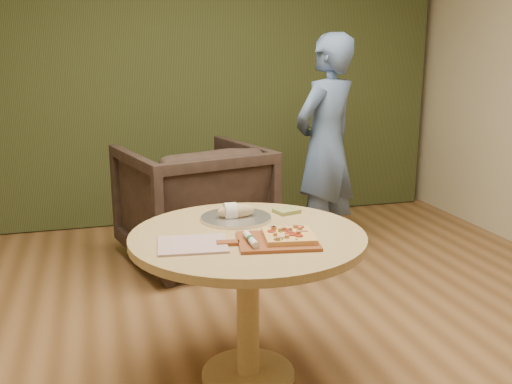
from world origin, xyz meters
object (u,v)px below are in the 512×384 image
at_px(armchair, 193,197).
at_px(cutlery_roll, 251,239).
at_px(flatbread_pizza, 289,235).
at_px(person_standing, 326,146).
at_px(pedestal_table, 248,262).
at_px(serving_tray, 236,218).
at_px(bread_roll, 234,211).
at_px(pizza_paddle, 275,241).

bearing_deg(armchair, cutlery_roll, 73.71).
xyz_separation_m(flatbread_pizza, person_standing, (0.92, 1.78, 0.08)).
height_order(pedestal_table, person_standing, person_standing).
distance_m(serving_tray, person_standing, 1.75).
bearing_deg(cutlery_roll, flatbread_pizza, 4.47).
bearing_deg(serving_tray, person_standing, 52.31).
distance_m(cutlery_roll, bread_roll, 0.41).
distance_m(bread_roll, armchair, 1.50).
bearing_deg(bread_roll, serving_tray, 0.00).
relative_size(pizza_paddle, cutlery_roll, 2.35).
distance_m(pizza_paddle, cutlery_roll, 0.12).
bearing_deg(flatbread_pizza, armchair, 93.51).
xyz_separation_m(cutlery_roll, person_standing, (1.10, 1.79, 0.08)).
height_order(flatbread_pizza, cutlery_roll, flatbread_pizza).
bearing_deg(pedestal_table, bread_roll, 91.55).
bearing_deg(flatbread_pizza, serving_tray, 109.85).
distance_m(pedestal_table, armchair, 1.71).
height_order(armchair, person_standing, person_standing).
bearing_deg(flatbread_pizza, cutlery_roll, -176.39).
bearing_deg(person_standing, serving_tray, 22.36).
bearing_deg(bread_roll, pizza_paddle, -77.72).
relative_size(cutlery_roll, person_standing, 0.12).
bearing_deg(bread_roll, armchair, 88.55).
bearing_deg(pizza_paddle, flatbread_pizza, 11.99).
xyz_separation_m(bread_roll, armchair, (0.04, 1.47, -0.29)).
xyz_separation_m(serving_tray, armchair, (0.03, 1.47, -0.26)).
distance_m(cutlery_roll, serving_tray, 0.41).
bearing_deg(pizza_paddle, bread_roll, 111.73).
bearing_deg(bread_roll, flatbread_pizza, -69.03).
bearing_deg(cutlery_roll, pedestal_table, 79.90).
bearing_deg(person_standing, bread_roll, 22.13).
height_order(pedestal_table, armchair, armchair).
height_order(pedestal_table, bread_roll, bread_roll).
bearing_deg(pedestal_table, cutlery_roll, -100.96).
height_order(pizza_paddle, serving_tray, serving_tray).
distance_m(cutlery_roll, armchair, 1.90).
xyz_separation_m(cutlery_roll, bread_roll, (0.03, 0.41, 0.01)).
xyz_separation_m(pedestal_table, serving_tray, (0.00, 0.23, 0.15)).
height_order(serving_tray, armchair, armchair).
height_order(pizza_paddle, bread_roll, bread_roll).
distance_m(pizza_paddle, serving_tray, 0.41).
xyz_separation_m(pizza_paddle, person_standing, (0.99, 1.78, 0.10)).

